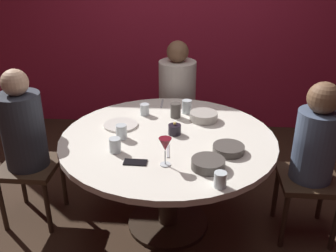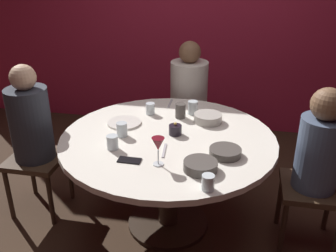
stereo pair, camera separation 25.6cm
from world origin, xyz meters
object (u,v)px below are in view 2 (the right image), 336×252
object	(u,v)px
seated_diner_right	(319,153)
cup_by_right_diner	(122,130)
dinner_plate	(124,123)
cell_phone	(129,160)
dining_table	(168,154)
wine_glass	(158,145)
bowl_small_white	(208,118)
cup_by_left_diner	(208,183)
cup_beside_wine	(150,109)
cup_center_front	(112,142)
cup_far_edge	(180,111)
cup_near_candle	(193,108)
seated_diner_left	(31,126)
seated_diner_back	(189,91)
bowl_serving_large	(225,152)
candle_holder	(175,130)
bowl_salad_center	(200,166)

from	to	relation	value
seated_diner_right	cup_by_right_diner	xyz separation A→B (m)	(-1.29, -0.05, 0.07)
dinner_plate	cell_phone	world-z (taller)	dinner_plate
dining_table	wine_glass	bearing A→B (deg)	-87.51
dinner_plate	bowl_small_white	world-z (taller)	bowl_small_white
cup_by_left_diner	cup_beside_wine	bearing A→B (deg)	120.10
cup_center_front	cup_far_edge	size ratio (longest dim) A/B	0.84
cup_near_candle	cup_far_edge	bearing A→B (deg)	-131.17
seated_diner_left	seated_diner_right	xyz separation A→B (m)	(2.00, -0.00, -0.01)
cup_center_front	seated_diner_back	bearing A→B (deg)	75.56
cup_by_right_diner	cup_center_front	size ratio (longest dim) A/B	1.03
dinner_plate	cup_beside_wine	bearing A→B (deg)	55.64
cup_near_candle	cup_center_front	xyz separation A→B (m)	(-0.42, -0.67, -0.00)
seated_diner_right	cup_far_edge	size ratio (longest dim) A/B	10.37
bowl_small_white	cup_beside_wine	size ratio (longest dim) A/B	2.32
seated_diner_left	cup_by_right_diner	world-z (taller)	seated_diner_left
seated_diner_left	cell_phone	world-z (taller)	seated_diner_left
seated_diner_left	bowl_serving_large	world-z (taller)	seated_diner_left
cup_near_candle	cup_by_left_diner	size ratio (longest dim) A/B	1.17
dining_table	seated_diner_left	bearing A→B (deg)	180.00
cup_center_front	cup_far_edge	distance (m)	0.67
seated_diner_back	cup_far_edge	xyz separation A→B (m)	(0.03, -0.63, 0.07)
cell_phone	cup_by_right_diner	size ratio (longest dim) A/B	1.46
cell_phone	bowl_serving_large	size ratio (longest dim) A/B	0.71
bowl_serving_large	cup_far_edge	xyz separation A→B (m)	(-0.37, 0.52, 0.03)
cell_phone	cup_beside_wine	size ratio (longest dim) A/B	1.58
bowl_small_white	cup_far_edge	xyz separation A→B (m)	(-0.21, 0.04, 0.02)
seated_diner_left	cup_beside_wine	world-z (taller)	seated_diner_left
candle_holder	cup_by_right_diner	bearing A→B (deg)	-165.04
dining_table	candle_holder	distance (m)	0.18
seated_diner_back	cup_beside_wine	xyz separation A→B (m)	(-0.21, -0.61, 0.06)
cell_phone	cup_by_left_diner	world-z (taller)	cup_by_left_diner
seated_diner_back	bowl_small_white	xyz separation A→B (m)	(0.24, -0.67, 0.04)
wine_glass	dinner_plate	distance (m)	0.65
seated_diner_left	cup_by_left_diner	distance (m)	1.47
seated_diner_right	bowl_serving_large	xyz separation A→B (m)	(-0.58, -0.18, 0.05)
seated_diner_left	dining_table	bearing A→B (deg)	0.00
bowl_serving_large	cup_near_candle	size ratio (longest dim) A/B	1.93
cell_phone	dining_table	bearing A→B (deg)	156.40
candle_holder	wine_glass	distance (m)	0.43
wine_glass	bowl_salad_center	bearing A→B (deg)	-3.00
dining_table	cup_center_front	bearing A→B (deg)	-142.37
wine_glass	dinner_plate	size ratio (longest dim) A/B	0.72
bowl_salad_center	cup_far_edge	bearing A→B (deg)	108.35
bowl_serving_large	cup_by_left_diner	size ratio (longest dim) A/B	2.27
bowl_small_white	cup_by_left_diner	bearing A→B (deg)	-84.13
cup_by_left_diner	cup_center_front	xyz separation A→B (m)	(-0.64, 0.33, 0.00)
seated_diner_right	wine_glass	distance (m)	1.04
cup_beside_wine	cup_by_right_diner	bearing A→B (deg)	-103.63
cup_near_candle	cup_center_front	size ratio (longest dim) A/B	1.10
seated_diner_right	candle_holder	bearing A→B (deg)	-2.73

